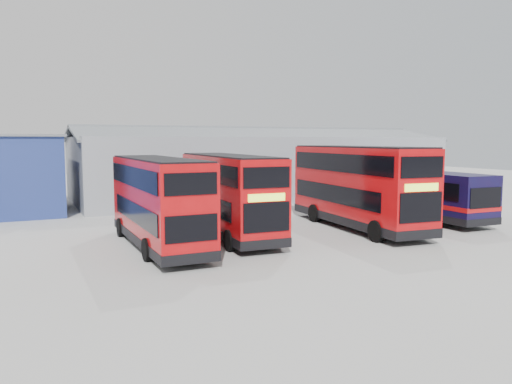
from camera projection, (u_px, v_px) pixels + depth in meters
name	position (u px, v px, depth m)	size (l,w,h in m)	color
ground_plane	(295.00, 252.00, 21.27)	(120.00, 120.00, 0.00)	#A1A19C
maintenance_shed	(260.00, 166.00, 42.39)	(30.50, 12.00, 5.89)	#8F939C
double_decker_left	(158.00, 203.00, 22.04)	(2.44, 9.44, 3.98)	red
double_decker_centre	(229.00, 196.00, 24.65)	(2.86, 9.67, 4.04)	red
double_decker_right	(357.00, 188.00, 26.91)	(3.37, 10.66, 4.44)	red
single_decker_blue	(414.00, 194.00, 30.63)	(2.89, 10.83, 2.91)	black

